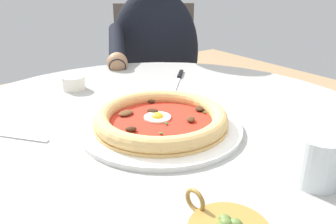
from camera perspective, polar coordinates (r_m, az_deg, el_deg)
The scene contains 8 objects.
dining_table at distance 0.79m, azimuth -1.46°, elevation -9.10°, with size 1.05×1.05×0.73m.
pizza_on_plate at distance 0.69m, azimuth -1.23°, elevation -1.48°, with size 0.34×0.34×0.04m.
water_glass at distance 0.56m, azimuth 24.03°, elevation -8.06°, with size 0.06×0.06×0.08m.
steak_knife at distance 1.04m, azimuth 1.89°, elevation 5.94°, with size 0.15×0.15×0.01m.
ramekin_capers at distance 0.97m, azimuth -15.73°, elevation 4.89°, with size 0.06×0.06×0.04m.
fork_utensil at distance 0.74m, azimuth -25.12°, elevation -3.76°, with size 0.14×0.11×0.00m.
diner_person at distance 1.51m, azimuth -2.19°, elevation 2.81°, with size 0.44×0.54×1.16m.
cafe_chair_diner at distance 1.65m, azimuth -2.21°, elevation 5.06°, with size 0.59×0.59×0.90m.
Camera 1 is at (-0.56, 0.38, 1.04)m, focal length 35.91 mm.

